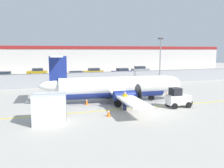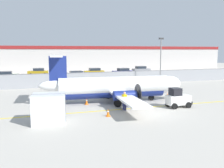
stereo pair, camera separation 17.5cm
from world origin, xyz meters
name	(u,v)px [view 1 (the left image)]	position (x,y,z in m)	size (l,w,h in m)	color
ground_plane	(141,108)	(0.00, 2.00, 0.00)	(140.00, 140.00, 0.01)	#ADA89E
perimeter_fence	(96,78)	(0.00, 18.00, 1.12)	(98.00, 0.10, 2.10)	gray
parking_lot_strip	(81,77)	(0.00, 29.50, 0.06)	(98.00, 17.00, 0.12)	#38383A
background_building	(67,58)	(0.00, 47.99, 3.26)	(91.00, 8.10, 6.50)	#BCB7B2
commuter_airplane	(118,87)	(-1.21, 5.15, 1.60)	(15.14, 16.08, 4.92)	white
baggage_tug	(178,98)	(3.41, 1.07, 0.86)	(2.34, 1.39, 1.88)	silver
ground_crew_worker	(125,100)	(-1.82, 1.58, 0.95)	(0.47, 0.50, 1.70)	#191E4C
cargo_container	(50,109)	(-8.61, -0.41, 1.10)	(2.66, 2.32, 2.20)	silver
traffic_cone_near_left	(114,95)	(-0.77, 7.51, 0.31)	(0.36, 0.36, 0.64)	orange
traffic_cone_near_right	(87,101)	(-4.56, 5.04, 0.31)	(0.36, 0.36, 0.64)	orange
traffic_cone_far_left	(167,94)	(5.31, 6.11, 0.31)	(0.36, 0.36, 0.64)	orange
traffic_cone_far_right	(109,113)	(-3.88, 0.02, 0.31)	(0.36, 0.36, 0.64)	orange
parked_car_0	(5,76)	(-13.83, 29.04, 0.89)	(4.27, 2.14, 1.58)	#19662D
parked_car_1	(37,72)	(-8.12, 35.48, 0.89)	(4.30, 2.21, 1.58)	#B28C19
parked_car_2	(75,75)	(-1.91, 25.91, 0.89)	(4.25, 2.10, 1.58)	slate
parked_car_3	(93,72)	(3.19, 32.20, 0.89)	(4.21, 2.02, 1.58)	#B28C19
parked_car_4	(122,72)	(8.81, 29.94, 0.89)	(4.31, 2.23, 1.58)	navy
parked_car_5	(140,70)	(15.29, 34.67, 0.89)	(4.26, 2.13, 1.58)	gray
apron_light_pole	(160,58)	(9.07, 14.53, 4.30)	(0.70, 0.30, 7.27)	slate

